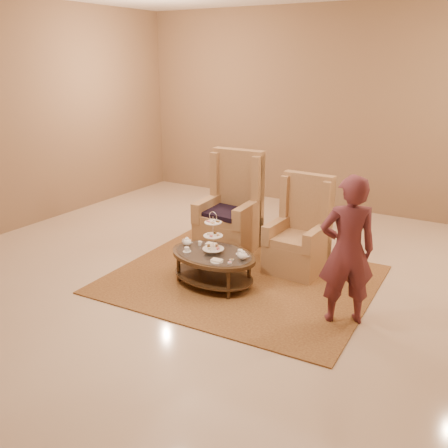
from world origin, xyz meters
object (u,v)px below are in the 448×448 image
Objects in this scene: armchair_left at (231,217)px; armchair_right at (300,239)px; tea_table at (213,259)px; person at (347,251)px.

armchair_right is at bearing -13.67° from armchair_left.
armchair_right is at bearing 61.43° from tea_table.
person reaches higher than armchair_right.
armchair_right is (1.14, -0.21, -0.06)m from armchair_left.
person is (1.61, -0.04, 0.44)m from tea_table.
person is (2.05, -1.22, 0.31)m from armchair_left.
armchair_right is (0.70, 0.97, 0.08)m from tea_table.
tea_table is 1.26m from armchair_left.
armchair_right is at bearing -80.30° from person.
tea_table is at bearing -33.85° from person.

